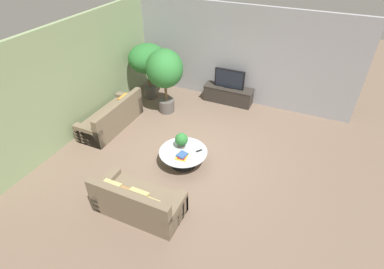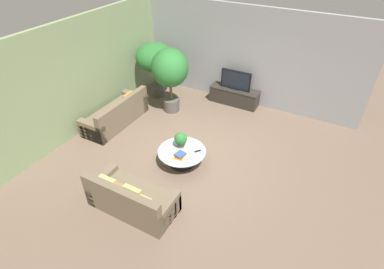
% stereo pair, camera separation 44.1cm
% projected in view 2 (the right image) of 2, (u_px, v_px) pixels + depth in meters
% --- Properties ---
extents(ground_plane, '(24.00, 24.00, 0.00)m').
position_uv_depth(ground_plane, '(190.00, 153.00, 7.73)').
color(ground_plane, brown).
extents(back_wall_stone, '(7.40, 0.12, 3.00)m').
position_uv_depth(back_wall_stone, '(241.00, 56.00, 9.16)').
color(back_wall_stone, '#939399').
rests_on(back_wall_stone, ground).
extents(side_wall_left, '(0.12, 7.40, 3.00)m').
position_uv_depth(side_wall_left, '(90.00, 71.00, 8.25)').
color(side_wall_left, gray).
rests_on(side_wall_left, ground).
extents(media_console, '(1.58, 0.50, 0.53)m').
position_uv_depth(media_console, '(234.00, 96.00, 9.66)').
color(media_console, '#2D2823').
rests_on(media_console, ground).
extents(television, '(0.96, 0.13, 0.61)m').
position_uv_depth(television, '(236.00, 80.00, 9.33)').
color(television, black).
rests_on(television, media_console).
extents(coffee_table, '(1.17, 1.17, 0.39)m').
position_uv_depth(coffee_table, '(182.00, 155.00, 7.26)').
color(coffee_table, black).
rests_on(coffee_table, ground).
extents(couch_by_wall, '(0.84, 2.09, 0.84)m').
position_uv_depth(couch_by_wall, '(117.00, 115.00, 8.70)').
color(couch_by_wall, brown).
rests_on(couch_by_wall, ground).
extents(couch_near_entry, '(1.81, 0.84, 0.84)m').
position_uv_depth(couch_near_entry, '(131.00, 199.00, 6.10)').
color(couch_near_entry, brown).
rests_on(couch_near_entry, ground).
extents(potted_palm_tall, '(1.21, 1.21, 1.81)m').
position_uv_depth(potted_palm_tall, '(155.00, 59.00, 9.48)').
color(potted_palm_tall, '#514C47').
rests_on(potted_palm_tall, ground).
extents(potted_palm_corner, '(1.08, 1.08, 1.99)m').
position_uv_depth(potted_palm_corner, '(170.00, 70.00, 8.68)').
color(potted_palm_corner, '#514C47').
rests_on(potted_palm_corner, ground).
extents(potted_plant_tabletop, '(0.32, 0.32, 0.39)m').
position_uv_depth(potted_plant_tabletop, '(181.00, 139.00, 7.22)').
color(potted_plant_tabletop, '#514C47').
rests_on(potted_plant_tabletop, coffee_table).
extents(book_stack, '(0.29, 0.33, 0.09)m').
position_uv_depth(book_stack, '(180.00, 155.00, 7.00)').
color(book_stack, gold).
rests_on(book_stack, coffee_table).
extents(remote_black, '(0.13, 0.15, 0.02)m').
position_uv_depth(remote_black, '(198.00, 151.00, 7.18)').
color(remote_black, black).
rests_on(remote_black, coffee_table).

